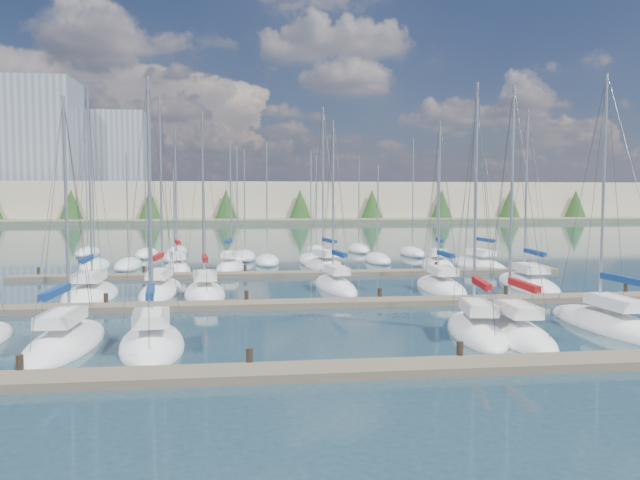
{
  "coord_description": "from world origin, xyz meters",
  "views": [
    {
      "loc": [
        -4.23,
        -19.69,
        6.39
      ],
      "look_at": [
        0.0,
        14.0,
        4.0
      ],
      "focal_mm": 35.0,
      "sensor_mm": 36.0,
      "label": 1
    }
  ],
  "objects": [
    {
      "name": "sailboat_q",
      "position": [
        13.31,
        34.53,
        0.17
      ],
      "size": [
        3.97,
        8.06,
        11.34
      ],
      "rotation": [
        0.0,
        0.0,
        -0.17
      ],
      "color": "white",
      "rests_on": "ground"
    },
    {
      "name": "sailboat_o",
      "position": [
        -5.27,
        35.02,
        0.2
      ],
      "size": [
        3.2,
        6.49,
        12.0
      ],
      "rotation": [
        0.0,
        0.0,
        -0.16
      ],
      "color": "white",
      "rests_on": "ground"
    },
    {
      "name": "sailboat_b",
      "position": [
        -11.72,
        7.47,
        0.17
      ],
      "size": [
        2.85,
        8.24,
        11.38
      ],
      "rotation": [
        0.0,
        0.0,
        -0.04
      ],
      "color": "white",
      "rests_on": "ground"
    },
    {
      "name": "sailboat_f",
      "position": [
        13.36,
        8.1,
        0.18
      ],
      "size": [
        2.98,
        9.29,
        13.07
      ],
      "rotation": [
        0.0,
        0.0,
        0.05
      ],
      "color": "white",
      "rests_on": "ground"
    },
    {
      "name": "sailboat_m",
      "position": [
        15.93,
        22.09,
        0.17
      ],
      "size": [
        4.06,
        9.95,
        13.29
      ],
      "rotation": [
        0.0,
        0.0,
        -0.11
      ],
      "color": "white",
      "rests_on": "ground"
    },
    {
      "name": "dock_mid",
      "position": [
        0.0,
        16.01,
        0.15
      ],
      "size": [
        44.0,
        1.93,
        1.1
      ],
      "color": "#6B5E4C",
      "rests_on": "ground"
    },
    {
      "name": "sailboat_l",
      "position": [
        9.28,
        21.36,
        0.18
      ],
      "size": [
        2.84,
        8.12,
        12.3
      ],
      "rotation": [
        0.0,
        0.0,
        -0.03
      ],
      "color": "white",
      "rests_on": "ground"
    },
    {
      "name": "sailboat_r",
      "position": [
        17.08,
        34.42,
        0.19
      ],
      "size": [
        3.69,
        9.42,
        14.86
      ],
      "rotation": [
        0.0,
        0.0,
        0.11
      ],
      "color": "white",
      "rests_on": "ground"
    },
    {
      "name": "sailboat_c",
      "position": [
        -8.04,
        6.89,
        0.18
      ],
      "size": [
        3.45,
        7.42,
        12.16
      ],
      "rotation": [
        0.0,
        0.0,
        0.11
      ],
      "color": "white",
      "rests_on": "ground"
    },
    {
      "name": "sailboat_h",
      "position": [
        -13.81,
        20.98,
        0.18
      ],
      "size": [
        3.48,
        8.41,
        13.86
      ],
      "rotation": [
        0.0,
        0.0,
        0.04
      ],
      "color": "white",
      "rests_on": "ground"
    },
    {
      "name": "dock_far",
      "position": [
        0.0,
        30.01,
        0.15
      ],
      "size": [
        44.0,
        1.93,
        1.1
      ],
      "color": "#6B5E4C",
      "rests_on": "ground"
    },
    {
      "name": "sailboat_n",
      "position": [
        -9.73,
        34.43,
        0.2
      ],
      "size": [
        3.24,
        7.15,
        12.69
      ],
      "rotation": [
        0.0,
        0.0,
        0.17
      ],
      "color": "white",
      "rests_on": "ground"
    },
    {
      "name": "shoreline",
      "position": [
        -13.29,
        149.77,
        7.44
      ],
      "size": [
        400.0,
        60.0,
        38.0
      ],
      "color": "#666B51",
      "rests_on": "ground"
    },
    {
      "name": "sailboat_e",
      "position": [
        7.98,
        6.88,
        0.19
      ],
      "size": [
        2.74,
        7.62,
        12.15
      ],
      "rotation": [
        0.0,
        0.0,
        -0.04
      ],
      "color": "white",
      "rests_on": "ground"
    },
    {
      "name": "sailboat_p",
      "position": [
        3.14,
        35.14,
        0.18
      ],
      "size": [
        4.48,
        9.36,
        15.03
      ],
      "rotation": [
        0.0,
        0.0,
        0.17
      ],
      "color": "white",
      "rests_on": "ground"
    },
    {
      "name": "distant_boats",
      "position": [
        -4.34,
        43.76,
        0.29
      ],
      "size": [
        36.93,
        20.75,
        13.3
      ],
      "color": "#9EA0A5",
      "rests_on": "ground"
    },
    {
      "name": "dock_near",
      "position": [
        0.0,
        2.01,
        0.15
      ],
      "size": [
        44.0,
        1.93,
        1.1
      ],
      "color": "#6B5E4C",
      "rests_on": "ground"
    },
    {
      "name": "sailboat_i",
      "position": [
        -9.56,
        21.99,
        0.19
      ],
      "size": [
        2.83,
        8.53,
        13.78
      ],
      "rotation": [
        0.0,
        0.0,
        -0.05
      ],
      "color": "white",
      "rests_on": "ground"
    },
    {
      "name": "sailboat_k",
      "position": [
        2.16,
        22.61,
        0.19
      ],
      "size": [
        2.99,
        8.19,
        12.34
      ],
      "rotation": [
        0.0,
        0.0,
        0.1
      ],
      "color": "white",
      "rests_on": "ground"
    },
    {
      "name": "ground",
      "position": [
        0.0,
        60.0,
        0.0
      ],
      "size": [
        400.0,
        400.0,
        0.0
      ],
      "primitive_type": "plane",
      "color": "#243D48",
      "rests_on": "ground"
    },
    {
      "name": "sailboat_d",
      "position": [
        6.46,
        7.57,
        0.19
      ],
      "size": [
        3.48,
        7.7,
        12.35
      ],
      "rotation": [
        0.0,
        0.0,
        -0.16
      ],
      "color": "white",
      "rests_on": "ground"
    },
    {
      "name": "sailboat_j",
      "position": [
        -6.64,
        20.66,
        0.18
      ],
      "size": [
        3.27,
        7.57,
        12.54
      ],
      "rotation": [
        0.0,
        0.0,
        0.1
      ],
      "color": "white",
      "rests_on": "ground"
    }
  ]
}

